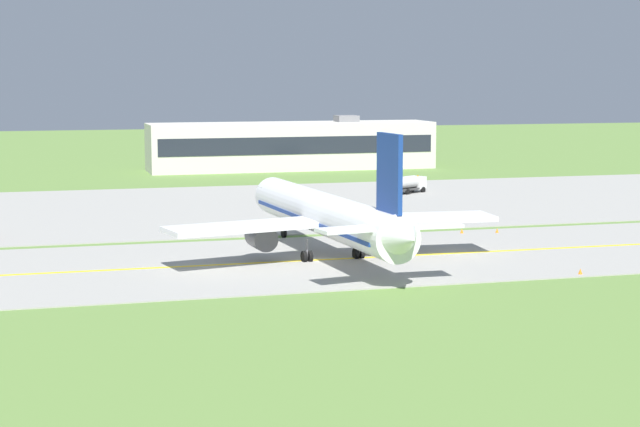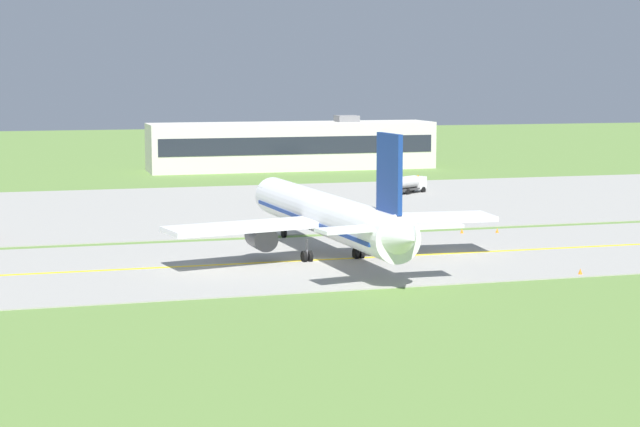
# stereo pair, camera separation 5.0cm
# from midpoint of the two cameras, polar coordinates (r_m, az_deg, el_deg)

# --- Properties ---
(ground_plane) EXTENTS (500.00, 500.00, 0.00)m
(ground_plane) POSITION_cam_midpoint_polar(r_m,az_deg,el_deg) (98.46, -0.09, -2.61)
(ground_plane) COLOR olive
(taxiway_strip) EXTENTS (240.00, 28.00, 0.10)m
(taxiway_strip) POSITION_cam_midpoint_polar(r_m,az_deg,el_deg) (98.45, -0.09, -2.58)
(taxiway_strip) COLOR #9E9B93
(taxiway_strip) RESTS_ON ground
(apron_pad) EXTENTS (140.00, 52.00, 0.10)m
(apron_pad) POSITION_cam_midpoint_polar(r_m,az_deg,el_deg) (141.14, -0.72, 0.50)
(apron_pad) COLOR #9E9B93
(apron_pad) RESTS_ON ground
(taxiway_centreline) EXTENTS (220.00, 0.60, 0.01)m
(taxiway_centreline) POSITION_cam_midpoint_polar(r_m,az_deg,el_deg) (98.44, -0.09, -2.55)
(taxiway_centreline) COLOR yellow
(taxiway_centreline) RESTS_ON taxiway_strip
(airplane_lead) EXTENTS (32.43, 39.66, 12.70)m
(airplane_lead) POSITION_cam_midpoint_polar(r_m,az_deg,el_deg) (99.33, 0.42, -0.11)
(airplane_lead) COLOR white
(airplane_lead) RESTS_ON ground
(service_truck_fuel) EXTENTS (6.16, 4.96, 2.65)m
(service_truck_fuel) POSITION_cam_midpoint_polar(r_m,az_deg,el_deg) (155.00, 4.92, 1.66)
(service_truck_fuel) COLOR silver
(service_truck_fuel) RESTS_ON ground
(terminal_building) EXTENTS (53.18, 11.15, 9.92)m
(terminal_building) POSITION_cam_midpoint_polar(r_m,az_deg,el_deg) (194.66, -1.52, 3.72)
(terminal_building) COLOR beige
(terminal_building) RESTS_ON ground
(traffic_cone_near_edge) EXTENTS (0.44, 0.44, 0.60)m
(traffic_cone_near_edge) POSITION_cam_midpoint_polar(r_m,az_deg,el_deg) (116.08, 7.77, -0.97)
(traffic_cone_near_edge) COLOR orange
(traffic_cone_near_edge) RESTS_ON ground
(traffic_cone_mid_edge) EXTENTS (0.44, 0.44, 0.60)m
(traffic_cone_mid_edge) POSITION_cam_midpoint_polar(r_m,az_deg,el_deg) (117.07, 9.66, -0.94)
(traffic_cone_mid_edge) COLOR orange
(traffic_cone_mid_edge) RESTS_ON ground
(traffic_cone_far_edge) EXTENTS (0.44, 0.44, 0.60)m
(traffic_cone_far_edge) POSITION_cam_midpoint_polar(r_m,az_deg,el_deg) (94.21, 14.04, -3.11)
(traffic_cone_far_edge) COLOR orange
(traffic_cone_far_edge) RESTS_ON ground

